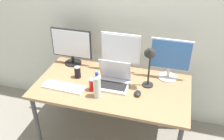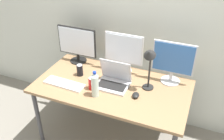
{
  "view_description": "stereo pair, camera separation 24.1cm",
  "coord_description": "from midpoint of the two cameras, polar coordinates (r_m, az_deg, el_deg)",
  "views": [
    {
      "loc": [
        0.55,
        -1.97,
        2.19
      ],
      "look_at": [
        0.0,
        0.0,
        0.92
      ],
      "focal_mm": 40.0,
      "sensor_mm": 36.0,
      "label": 1
    },
    {
      "loc": [
        0.78,
        -1.89,
        2.19
      ],
      "look_at": [
        0.0,
        0.0,
        0.92
      ],
      "focal_mm": 40.0,
      "sensor_mm": 36.0,
      "label": 2
    }
  ],
  "objects": [
    {
      "name": "soda_can_by_laptop",
      "position": [
        2.42,
        -7.33,
        -3.48
      ],
      "size": [
        0.07,
        0.07,
        0.13
      ],
      "color": "red",
      "rests_on": "work_desk"
    },
    {
      "name": "monitor_center",
      "position": [
        2.62,
        -0.7,
        4.28
      ],
      "size": [
        0.41,
        0.19,
        0.44
      ],
      "color": "silver",
      "rests_on": "work_desk"
    },
    {
      "name": "water_bottle",
      "position": [
        2.3,
        -6.43,
        -3.71
      ],
      "size": [
        0.07,
        0.07,
        0.27
      ],
      "color": "silver",
      "rests_on": "work_desk"
    },
    {
      "name": "laptop_silver",
      "position": [
        2.48,
        -2.42,
        -2.27
      ],
      "size": [
        0.32,
        0.25,
        0.26
      ],
      "color": "silver",
      "rests_on": "work_desk"
    },
    {
      "name": "desk_lamp",
      "position": [
        2.31,
        5.64,
        2.28
      ],
      "size": [
        0.11,
        0.18,
        0.47
      ],
      "color": "black",
      "rests_on": "work_desk"
    },
    {
      "name": "monitor_left",
      "position": [
        2.82,
        -11.67,
        5.4
      ],
      "size": [
        0.46,
        0.19,
        0.42
      ],
      "color": "black",
      "rests_on": "work_desk"
    },
    {
      "name": "monitor_right",
      "position": [
        2.54,
        10.56,
        2.65
      ],
      "size": [
        0.41,
        0.2,
        0.44
      ],
      "color": "silver",
      "rests_on": "work_desk"
    },
    {
      "name": "ground_plane",
      "position": [
        3.0,
        -2.38,
        -15.21
      ],
      "size": [
        16.0,
        16.0,
        0.0
      ],
      "primitive_type": "plane",
      "color": "gray"
    },
    {
      "name": "soda_can_near_keyboard",
      "position": [
        2.63,
        -10.49,
        -0.58
      ],
      "size": [
        0.07,
        0.07,
        0.13
      ],
      "color": "black",
      "rests_on": "work_desk"
    },
    {
      "name": "wall_back",
      "position": [
        2.76,
        0.84,
        12.97
      ],
      "size": [
        7.0,
        0.08,
        2.6
      ],
      "primitive_type": "cube",
      "color": "silver",
      "rests_on": "ground"
    },
    {
      "name": "mouse_by_keyboard",
      "position": [
        2.36,
        2.99,
        -5.47
      ],
      "size": [
        0.08,
        0.1,
        0.04
      ],
      "primitive_type": "ellipsoid",
      "rotation": [
        0.0,
        0.0,
        0.17
      ],
      "color": "black",
      "rests_on": "work_desk"
    },
    {
      "name": "work_desk",
      "position": [
        2.54,
        -2.72,
        -4.72
      ],
      "size": [
        1.54,
        0.82,
        0.74
      ],
      "color": "#424247",
      "rests_on": "ground"
    },
    {
      "name": "keyboard_main",
      "position": [
        2.53,
        -13.71,
        -3.9
      ],
      "size": [
        0.43,
        0.15,
        0.02
      ],
      "primitive_type": "cube",
      "rotation": [
        0.0,
        0.0,
        -0.04
      ],
      "color": "white",
      "rests_on": "work_desk"
    }
  ]
}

